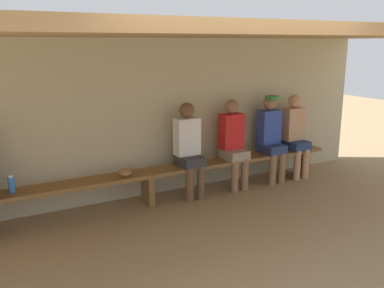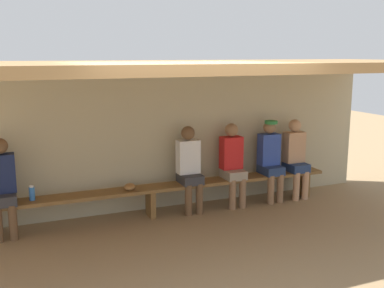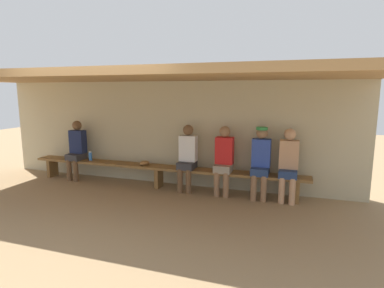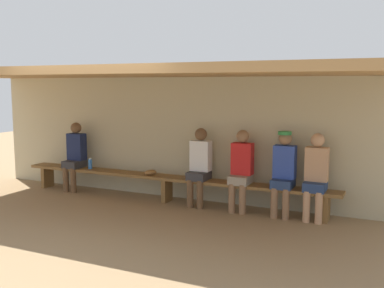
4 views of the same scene
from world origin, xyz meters
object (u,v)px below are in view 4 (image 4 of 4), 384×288
at_px(player_with_sunglasses, 316,173).
at_px(water_bottle_orange, 90,164).
at_px(player_in_white, 75,154).
at_px(player_in_blue, 200,164).
at_px(bench, 167,180).
at_px(baseball_glove_dark_brown, 151,172).
at_px(player_in_red, 284,169).
at_px(player_near_post, 241,167).

relative_size(player_with_sunglasses, water_bottle_orange, 6.42).
height_order(player_in_white, water_bottle_orange, player_in_white).
height_order(player_in_white, player_in_blue, same).
height_order(player_with_sunglasses, player_in_blue, same).
bearing_deg(player_in_white, bench, -0.09).
bearing_deg(player_in_blue, baseball_glove_dark_brown, -178.71).
distance_m(bench, player_with_sunglasses, 2.60).
xyz_separation_m(player_in_red, water_bottle_orange, (-3.75, 0.00, -0.19)).
relative_size(bench, player_with_sunglasses, 4.49).
distance_m(player_near_post, baseball_glove_dark_brown, 1.71).
height_order(bench, player_with_sunglasses, player_with_sunglasses).
height_order(player_in_blue, player_in_red, player_in_red).
height_order(player_in_red, player_near_post, player_in_red).
bearing_deg(player_with_sunglasses, player_in_blue, 180.00).
distance_m(player_in_white, baseball_glove_dark_brown, 1.73).
bearing_deg(player_in_white, player_in_red, 0.01).
bearing_deg(player_in_white, player_with_sunglasses, 0.00).
xyz_separation_m(player_with_sunglasses, player_in_blue, (-1.94, 0.00, 0.00)).
bearing_deg(player_near_post, player_with_sunglasses, 0.00).
distance_m(bench, baseball_glove_dark_brown, 0.34).
xyz_separation_m(player_in_white, player_in_blue, (2.66, 0.00, 0.00)).
relative_size(player_in_white, player_in_red, 0.99).
relative_size(player_in_blue, baseball_glove_dark_brown, 5.56).
relative_size(player_in_blue, player_near_post, 1.00).
relative_size(player_in_red, water_bottle_orange, 6.47).
bearing_deg(player_near_post, player_in_white, 180.00).
xyz_separation_m(bench, player_in_blue, (0.63, 0.00, 0.34)).
distance_m(player_in_red, water_bottle_orange, 3.76).
xyz_separation_m(player_in_red, baseball_glove_dark_brown, (-2.40, -0.02, -0.24)).
bearing_deg(baseball_glove_dark_brown, player_with_sunglasses, -71.01).
bearing_deg(water_bottle_orange, player_in_red, -0.03).
bearing_deg(player_near_post, water_bottle_orange, 179.95).
height_order(bench, water_bottle_orange, water_bottle_orange).
bearing_deg(player_in_blue, player_near_post, 0.00).
bearing_deg(baseball_glove_dark_brown, player_in_white, 107.85).
relative_size(player_with_sunglasses, player_near_post, 1.00).
height_order(player_with_sunglasses, player_in_red, player_in_red).
distance_m(player_in_white, water_bottle_orange, 0.40).
bearing_deg(player_in_red, baseball_glove_dark_brown, -179.48).
bearing_deg(player_with_sunglasses, water_bottle_orange, 179.96).
bearing_deg(player_near_post, player_in_blue, 180.00).
height_order(player_with_sunglasses, player_near_post, same).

